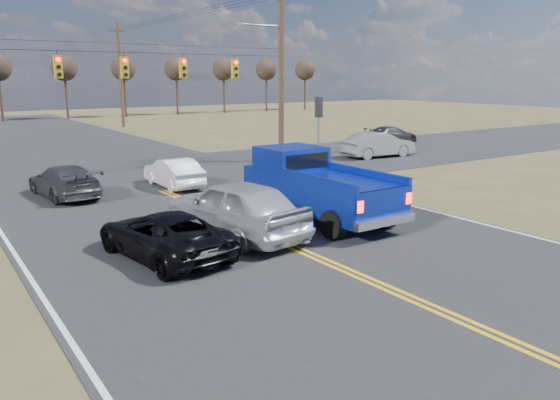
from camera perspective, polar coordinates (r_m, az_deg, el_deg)
ground at (r=12.94m, az=12.35°, el=-9.63°), size 160.00×160.00×0.00m
road_main at (r=20.74m, az=-8.00°, el=-0.95°), size 14.00×120.00×0.02m
road_cross at (r=28.00m, az=-15.29°, el=2.28°), size 120.00×12.00×0.02m
signal_gantry at (r=27.54m, az=-14.76°, el=12.74°), size 19.60×4.83×10.00m
utility_poles at (r=26.64m, az=-15.23°, el=13.09°), size 19.60×58.32×10.00m
treeline at (r=36.20m, az=-20.63°, el=13.27°), size 87.00×117.80×7.40m
pickup_truck at (r=18.96m, az=3.71°, el=1.45°), size 2.61×6.39×2.39m
silver_suv at (r=16.89m, az=-4.81°, el=-0.83°), size 2.95×5.62×1.82m
black_suv at (r=15.30m, az=-12.05°, el=-3.54°), size 2.77×4.89×1.29m
white_car_queue at (r=25.03m, az=-11.07°, el=2.82°), size 1.43×4.00×1.31m
dgrey_car_queue at (r=24.18m, az=-21.61°, el=1.84°), size 2.28×4.75×1.33m
cross_car_east_near at (r=34.40m, az=10.22°, el=5.71°), size 1.99×4.83×1.56m
cross_car_east_far at (r=41.91m, az=11.59°, el=6.68°), size 1.92×4.45×1.28m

